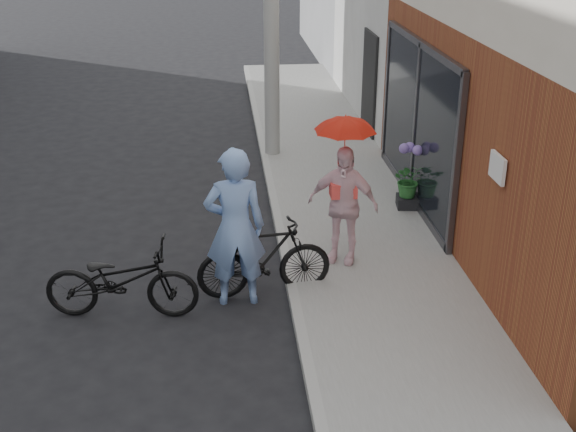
{
  "coord_description": "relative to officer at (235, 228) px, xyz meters",
  "views": [
    {
      "loc": [
        0.13,
        -7.05,
        4.53
      ],
      "look_at": [
        0.88,
        0.74,
        1.1
      ],
      "focal_mm": 45.0,
      "sensor_mm": 36.0,
      "label": 1
    }
  ],
  "objects": [
    {
      "name": "ground",
      "position": [
        -0.25,
        -0.7,
        -0.99
      ],
      "size": [
        80.0,
        80.0,
        0.0
      ],
      "primitive_type": "plane",
      "color": "black",
      "rests_on": "ground"
    },
    {
      "name": "sidewalk",
      "position": [
        1.85,
        1.3,
        -0.93
      ],
      "size": [
        2.2,
        24.0,
        0.12
      ],
      "primitive_type": "cube",
      "color": "gray",
      "rests_on": "ground"
    },
    {
      "name": "curb",
      "position": [
        0.69,
        1.3,
        -0.93
      ],
      "size": [
        0.12,
        24.0,
        0.12
      ],
      "primitive_type": "cube",
      "color": "#9E9E99",
      "rests_on": "ground"
    },
    {
      "name": "officer",
      "position": [
        0.0,
        0.0,
        0.0
      ],
      "size": [
        0.74,
        0.5,
        1.98
      ],
      "primitive_type": "imported",
      "rotation": [
        0.0,
        0.0,
        3.18
      ],
      "color": "#789AD5",
      "rests_on": "ground"
    },
    {
      "name": "bike_left",
      "position": [
        -1.34,
        -0.2,
        -0.52
      ],
      "size": [
        1.86,
        0.82,
        0.94
      ],
      "primitive_type": "imported",
      "rotation": [
        0.0,
        0.0,
        1.46
      ],
      "color": "black",
      "rests_on": "ground"
    },
    {
      "name": "bike_right",
      "position": [
        0.35,
        0.13,
        -0.49
      ],
      "size": [
        1.71,
        0.66,
        1.0
      ],
      "primitive_type": "imported",
      "rotation": [
        0.0,
        0.0,
        1.69
      ],
      "color": "black",
      "rests_on": "ground"
    },
    {
      "name": "kimono_woman",
      "position": [
        1.42,
        0.77,
        -0.08
      ],
      "size": [
        1.0,
        0.72,
        1.58
      ],
      "primitive_type": "imported",
      "rotation": [
        0.0,
        0.0,
        -0.4
      ],
      "color": "#FFD5DE",
      "rests_on": "sidewalk"
    },
    {
      "name": "parasol",
      "position": [
        1.42,
        0.77,
        1.04
      ],
      "size": [
        0.75,
        0.75,
        0.66
      ],
      "primitive_type": "imported",
      "color": "red",
      "rests_on": "kimono_woman"
    },
    {
      "name": "planter",
      "position": [
        2.75,
        2.44,
        -0.78
      ],
      "size": [
        0.38,
        0.38,
        0.18
      ],
      "primitive_type": "cube",
      "rotation": [
        0.0,
        0.0,
        -0.12
      ],
      "color": "black",
      "rests_on": "sidewalk"
    },
    {
      "name": "potted_plant",
      "position": [
        2.75,
        2.44,
        -0.42
      ],
      "size": [
        0.5,
        0.43,
        0.55
      ],
      "primitive_type": "imported",
      "color": "#29672B",
      "rests_on": "planter"
    }
  ]
}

